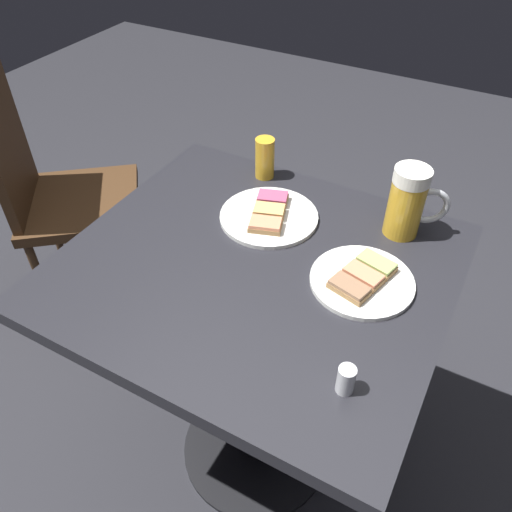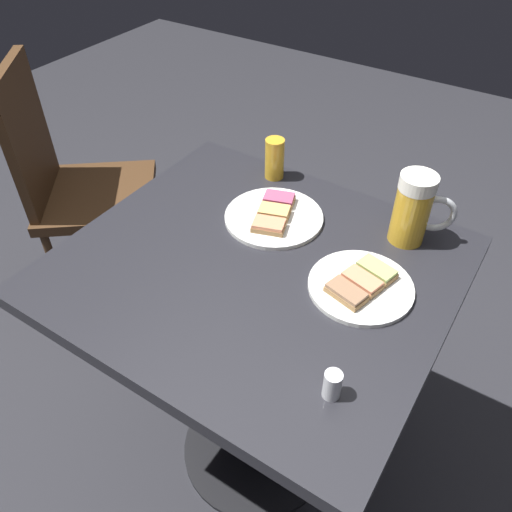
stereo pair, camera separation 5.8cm
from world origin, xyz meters
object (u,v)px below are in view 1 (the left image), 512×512
object	(u,v)px
plate_near	(269,215)
cafe_chair	(55,189)
plate_far	(362,279)
beer_mug	(409,202)
beer_glass_small	(265,158)
salt_shaker	(346,380)

from	to	relation	value
plate_near	cafe_chair	size ratio (longest dim) A/B	0.24
plate_far	beer_mug	size ratio (longest dim) A/B	1.28
plate_far	beer_mug	xyz separation A→B (m)	(0.20, -0.02, 0.07)
plate_near	beer_glass_small	bearing A→B (deg)	31.22
beer_mug	beer_glass_small	bearing A→B (deg)	81.83
beer_glass_small	cafe_chair	distance (m)	0.80
beer_mug	cafe_chair	xyz separation A→B (m)	(-0.02, 1.12, -0.32)
beer_mug	cafe_chair	size ratio (longest dim) A/B	0.17
plate_far	beer_glass_small	distance (m)	0.44
plate_far	salt_shaker	xyz separation A→B (m)	(-0.25, -0.06, 0.02)
plate_near	plate_far	xyz separation A→B (m)	(-0.10, -0.26, 0.00)
beer_mug	beer_glass_small	distance (m)	0.38
beer_glass_small	salt_shaker	distance (m)	0.65
plate_far	cafe_chair	distance (m)	1.14
plate_far	beer_glass_small	bearing A→B (deg)	54.62
plate_far	salt_shaker	distance (m)	0.26
salt_shaker	cafe_chair	bearing A→B (deg)	69.83
plate_far	beer_mug	bearing A→B (deg)	-6.51
beer_glass_small	beer_mug	bearing A→B (deg)	-98.17
beer_mug	salt_shaker	xyz separation A→B (m)	(-0.45, -0.04, -0.05)
plate_near	beer_mug	bearing A→B (deg)	-70.87
beer_mug	salt_shaker	distance (m)	0.45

